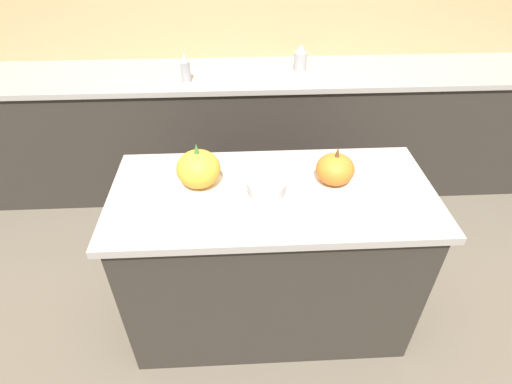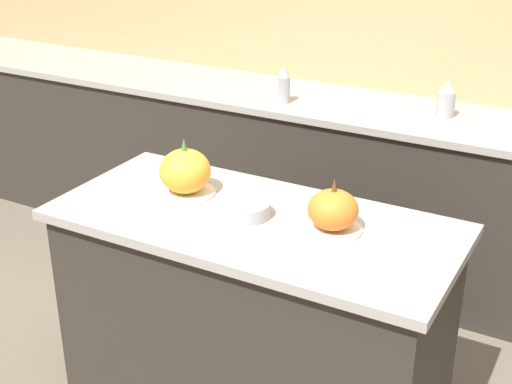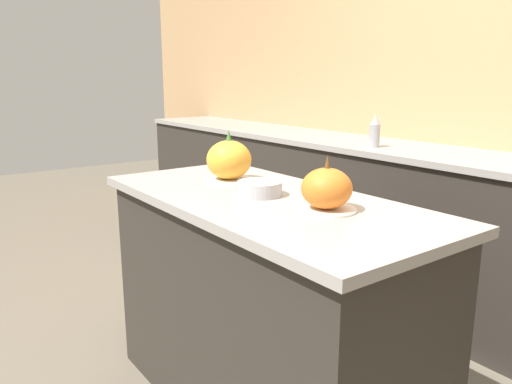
% 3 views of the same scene
% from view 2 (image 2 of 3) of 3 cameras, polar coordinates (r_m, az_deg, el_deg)
% --- Properties ---
extents(wall_back, '(8.00, 0.06, 2.50)m').
position_cam_2_polar(wall_back, '(3.77, 12.10, 12.62)').
color(wall_back, tan).
rests_on(wall_back, ground_plane).
extents(kitchen_island, '(1.42, 0.66, 0.89)m').
position_cam_2_polar(kitchen_island, '(2.68, -0.20, -10.51)').
color(kitchen_island, '#2D2823').
rests_on(kitchen_island, ground_plane).
extents(back_counter, '(6.00, 0.60, 0.92)m').
position_cam_2_polar(back_counter, '(3.71, 9.50, -0.21)').
color(back_counter, '#2D2823').
rests_on(back_counter, ground_plane).
extents(pumpkin_cake_left, '(0.22, 0.22, 0.22)m').
position_cam_2_polar(pumpkin_cake_left, '(2.62, -5.69, 1.58)').
color(pumpkin_cake_left, silver).
rests_on(pumpkin_cake_left, kitchen_island).
extents(pumpkin_cake_right, '(0.20, 0.20, 0.19)m').
position_cam_2_polar(pumpkin_cake_right, '(2.36, 6.18, -1.53)').
color(pumpkin_cake_right, silver).
rests_on(pumpkin_cake_right, kitchen_island).
extents(bottle_tall, '(0.06, 0.06, 0.19)m').
position_cam_2_polar(bottle_tall, '(3.58, 2.26, 8.55)').
color(bottle_tall, '#99999E').
rests_on(bottle_tall, back_counter).
extents(bottle_short, '(0.09, 0.09, 0.17)m').
position_cam_2_polar(bottle_short, '(3.48, 14.97, 7.16)').
color(bottle_short, '#99999E').
rests_on(bottle_short, back_counter).
extents(mixing_bowl, '(0.17, 0.17, 0.05)m').
position_cam_2_polar(mixing_bowl, '(2.46, -0.73, -1.34)').
color(mixing_bowl, '#ADADB2').
rests_on(mixing_bowl, kitchen_island).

